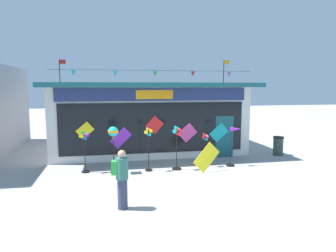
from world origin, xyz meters
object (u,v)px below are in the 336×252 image
object	(u,v)px
wind_spinner_center_right	(177,141)
wind_spinner_far_left	(84,143)
person_near_camera	(122,178)
wind_spinner_far_right	(234,141)
wind_spinner_left	(113,134)
trash_bin	(278,146)
wind_spinner_center_left	(149,141)
wind_spinner_right	(205,146)
display_kite_on_ground	(207,157)
kite_shop_building	(147,116)

from	to	relation	value
wind_spinner_center_right	wind_spinner_far_left	bearing A→B (deg)	175.66
wind_spinner_center_right	person_near_camera	distance (m)	4.40
wind_spinner_far_right	person_near_camera	xyz separation A→B (m)	(-4.97, -3.78, -0.21)
wind_spinner_left	trash_bin	world-z (taller)	wind_spinner_left
wind_spinner_center_left	wind_spinner_far_right	size ratio (longest dim) A/B	1.06
wind_spinner_left	wind_spinner_right	size ratio (longest dim) A/B	1.27
person_near_camera	trash_bin	xyz separation A→B (m)	(7.99, 5.28, -0.41)
wind_spinner_left	display_kite_on_ground	size ratio (longest dim) A/B	1.68
wind_spinner_left	wind_spinner_center_left	bearing A→B (deg)	0.21
wind_spinner_center_right	display_kite_on_ground	world-z (taller)	wind_spinner_center_right
wind_spinner_far_left	person_near_camera	distance (m)	4.15
wind_spinner_left	trash_bin	distance (m)	8.36
trash_bin	kite_shop_building	bearing A→B (deg)	153.25
wind_spinner_center_left	kite_shop_building	bearing A→B (deg)	83.62
wind_spinner_far_right	display_kite_on_ground	world-z (taller)	wind_spinner_far_right
person_near_camera	display_kite_on_ground	xyz separation A→B (m)	(3.52, 3.10, -0.29)
kite_shop_building	wind_spinner_right	size ratio (longest dim) A/B	6.74
wind_spinner_far_left	wind_spinner_center_right	distance (m)	3.69
person_near_camera	wind_spinner_far_left	bearing A→B (deg)	27.44
kite_shop_building	wind_spinner_left	bearing A→B (deg)	-112.15
wind_spinner_far_left	wind_spinner_far_right	xyz separation A→B (m)	(6.22, -0.17, -0.09)
kite_shop_building	wind_spinner_far_left	bearing A→B (deg)	-124.29
wind_spinner_far_right	wind_spinner_left	bearing A→B (deg)	-178.86
wind_spinner_center_left	display_kite_on_ground	size ratio (longest dim) A/B	1.63
wind_spinner_right	wind_spinner_far_right	xyz separation A→B (m)	(1.25, -0.13, 0.21)
wind_spinner_far_left	person_near_camera	world-z (taller)	wind_spinner_far_left
wind_spinner_far_left	display_kite_on_ground	world-z (taller)	wind_spinner_far_left
wind_spinner_right	display_kite_on_ground	size ratio (longest dim) A/B	1.32
wind_spinner_left	wind_spinner_right	world-z (taller)	wind_spinner_left
kite_shop_building	wind_spinner_center_left	world-z (taller)	kite_shop_building
wind_spinner_left	wind_spinner_far_right	xyz separation A→B (m)	(5.10, 0.10, -0.45)
wind_spinner_center_left	trash_bin	size ratio (longest dim) A/B	1.92
kite_shop_building	wind_spinner_right	world-z (taller)	kite_shop_building
wind_spinner_left	wind_spinner_far_right	bearing A→B (deg)	1.14
wind_spinner_left	trash_bin	xyz separation A→B (m)	(8.13, 1.61, -1.07)
wind_spinner_center_left	person_near_camera	size ratio (longest dim) A/B	1.07
wind_spinner_center_right	display_kite_on_ground	xyz separation A→B (m)	(1.10, -0.57, -0.59)
wind_spinner_center_right	person_near_camera	bearing A→B (deg)	-123.47
wind_spinner_far_left	wind_spinner_center_left	xyz separation A→B (m)	(2.52, -0.26, 0.06)
kite_shop_building	wind_spinner_right	xyz separation A→B (m)	(1.93, -4.50, -0.92)
trash_bin	wind_spinner_right	bearing A→B (deg)	-162.14
wind_spinner_center_left	wind_spinner_center_right	bearing A→B (deg)	-0.81
display_kite_on_ground	wind_spinner_far_right	bearing A→B (deg)	25.17
wind_spinner_center_left	display_kite_on_ground	distance (m)	2.42
wind_spinner_far_left	wind_spinner_right	distance (m)	4.98
trash_bin	display_kite_on_ground	world-z (taller)	display_kite_on_ground
wind_spinner_right	trash_bin	bearing A→B (deg)	17.86
wind_spinner_center_right	trash_bin	size ratio (longest dim) A/B	1.95
wind_spinner_far_left	wind_spinner_center_right	bearing A→B (deg)	-4.34
wind_spinner_center_left	person_near_camera	xyz separation A→B (m)	(-1.26, -3.68, -0.36)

